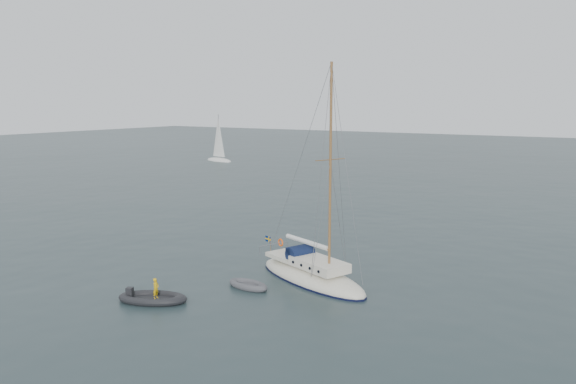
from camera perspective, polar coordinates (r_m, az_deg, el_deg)
The scene contains 5 objects.
ground at distance 30.99m, azimuth 2.59°, elevation -9.89°, with size 300.00×300.00×0.00m, color black.
sailboat at distance 32.23m, azimuth 2.44°, elevation -7.34°, with size 8.94×2.68×12.73m.
dinghy at distance 31.30m, azimuth -4.08°, elevation -9.40°, with size 2.57×1.16×0.37m.
rib at distance 29.99m, azimuth -13.61°, elevation -10.39°, with size 3.61×1.64×1.27m.
distant_yacht_a at distance 96.75m, azimuth -7.07°, elevation 5.27°, with size 6.39×3.41×8.46m.
Camera 1 is at (14.18, -25.63, 10.13)m, focal length 35.00 mm.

